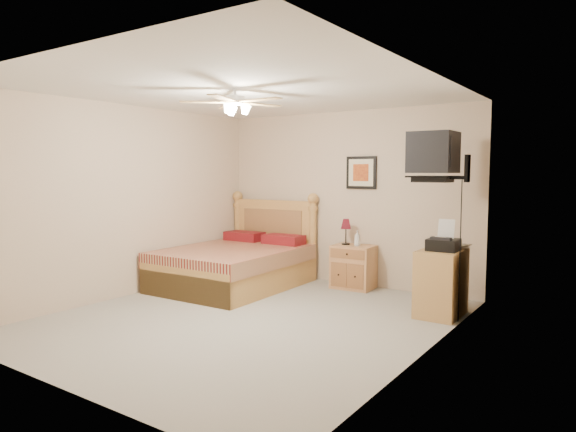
% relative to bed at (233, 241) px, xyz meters
% --- Properties ---
extents(floor, '(4.50, 4.50, 0.00)m').
position_rel_bed_xyz_m(floor, '(1.18, -1.12, -0.66)').
color(floor, gray).
rests_on(floor, ground).
extents(ceiling, '(4.00, 4.50, 0.04)m').
position_rel_bed_xyz_m(ceiling, '(1.18, -1.12, 1.84)').
color(ceiling, white).
rests_on(ceiling, ground).
extents(wall_back, '(4.00, 0.04, 2.50)m').
position_rel_bed_xyz_m(wall_back, '(1.18, 1.13, 0.59)').
color(wall_back, '#C6AD92').
rests_on(wall_back, ground).
extents(wall_front, '(4.00, 0.04, 2.50)m').
position_rel_bed_xyz_m(wall_front, '(1.18, -3.37, 0.59)').
color(wall_front, '#C6AD92').
rests_on(wall_front, ground).
extents(wall_left, '(0.04, 4.50, 2.50)m').
position_rel_bed_xyz_m(wall_left, '(-0.82, -1.12, 0.59)').
color(wall_left, '#C6AD92').
rests_on(wall_left, ground).
extents(wall_right, '(0.04, 4.50, 2.50)m').
position_rel_bed_xyz_m(wall_right, '(3.18, -1.12, 0.59)').
color(wall_right, '#C6AD92').
rests_on(wall_right, ground).
extents(bed, '(1.60, 2.08, 1.32)m').
position_rel_bed_xyz_m(bed, '(0.00, 0.00, 0.00)').
color(bed, tan).
rests_on(bed, ground).
extents(nightstand, '(0.58, 0.45, 0.61)m').
position_rel_bed_xyz_m(nightstand, '(1.45, 0.88, -0.36)').
color(nightstand, '#A17546').
rests_on(nightstand, ground).
extents(table_lamp, '(0.25, 0.25, 0.36)m').
position_rel_bed_xyz_m(table_lamp, '(1.32, 0.90, 0.13)').
color(table_lamp, '#550B16').
rests_on(table_lamp, nightstand).
extents(lotion_bottle, '(0.09, 0.09, 0.22)m').
position_rel_bed_xyz_m(lotion_bottle, '(1.53, 0.85, 0.06)').
color(lotion_bottle, silver).
rests_on(lotion_bottle, nightstand).
extents(framed_picture, '(0.46, 0.04, 0.46)m').
position_rel_bed_xyz_m(framed_picture, '(1.45, 1.11, 0.96)').
color(framed_picture, black).
rests_on(framed_picture, wall_back).
extents(dresser, '(0.45, 0.64, 0.76)m').
position_rel_bed_xyz_m(dresser, '(2.91, 0.21, -0.28)').
color(dresser, '#AF804B').
rests_on(dresser, ground).
extents(fax_machine, '(0.34, 0.36, 0.35)m').
position_rel_bed_xyz_m(fax_machine, '(2.93, 0.17, 0.27)').
color(fax_machine, black).
rests_on(fax_machine, dresser).
extents(magazine_lower, '(0.29, 0.33, 0.03)m').
position_rel_bed_xyz_m(magazine_lower, '(2.92, 0.45, 0.11)').
color(magazine_lower, beige).
rests_on(magazine_lower, dresser).
extents(magazine_upper, '(0.27, 0.32, 0.02)m').
position_rel_bed_xyz_m(magazine_upper, '(2.92, 0.44, 0.13)').
color(magazine_upper, gray).
rests_on(magazine_upper, magazine_lower).
extents(wall_tv, '(0.56, 0.46, 0.58)m').
position_rel_bed_xyz_m(wall_tv, '(2.93, 0.22, 1.15)').
color(wall_tv, black).
rests_on(wall_tv, wall_right).
extents(ceiling_fan, '(1.14, 1.14, 0.28)m').
position_rel_bed_xyz_m(ceiling_fan, '(1.18, -1.32, 1.70)').
color(ceiling_fan, white).
rests_on(ceiling_fan, ceiling).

